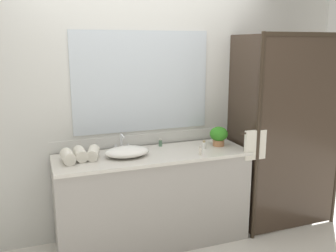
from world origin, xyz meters
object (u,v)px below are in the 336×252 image
(amenity_bottle_shampoo, at_px, (204,145))
(rolled_towel_middle, at_px, (80,154))
(rolled_towel_far_edge, at_px, (93,153))
(sink_basin, at_px, (127,152))
(amenity_bottle_body_wash, at_px, (160,143))
(potted_plant, at_px, (219,135))
(amenity_bottle_lotion, at_px, (200,151))
(faucet, at_px, (122,145))
(rolled_towel_near_edge, at_px, (68,157))

(amenity_bottle_shampoo, relative_size, rolled_towel_middle, 0.36)
(rolled_towel_far_edge, bearing_deg, sink_basin, -9.46)
(sink_basin, distance_m, rolled_towel_far_edge, 0.30)
(amenity_bottle_body_wash, distance_m, rolled_towel_middle, 0.81)
(potted_plant, relative_size, amenity_bottle_shampoo, 2.39)
(sink_basin, bearing_deg, rolled_towel_middle, 172.24)
(sink_basin, xyz_separation_m, amenity_bottle_shampoo, (0.76, -0.01, -0.01))
(sink_basin, xyz_separation_m, amenity_bottle_lotion, (0.64, -0.18, -0.00))
(amenity_bottle_shampoo, bearing_deg, amenity_bottle_body_wash, 148.12)
(faucet, relative_size, amenity_bottle_shampoo, 2.12)
(potted_plant, height_order, amenity_bottle_body_wash, potted_plant)
(amenity_bottle_lotion, relative_size, amenity_bottle_body_wash, 1.15)
(amenity_bottle_lotion, bearing_deg, amenity_bottle_shampoo, 54.90)
(potted_plant, height_order, amenity_bottle_shampoo, potted_plant)
(faucet, bearing_deg, rolled_towel_middle, -160.64)
(faucet, relative_size, amenity_bottle_body_wash, 2.30)
(amenity_bottle_lotion, relative_size, rolled_towel_far_edge, 0.38)
(sink_basin, bearing_deg, amenity_bottle_lotion, -15.69)
(potted_plant, bearing_deg, rolled_towel_near_edge, -178.81)
(faucet, relative_size, rolled_towel_middle, 0.77)
(amenity_bottle_lotion, distance_m, rolled_towel_middle, 1.07)
(amenity_bottle_lotion, distance_m, rolled_towel_near_edge, 1.17)
(rolled_towel_far_edge, bearing_deg, rolled_towel_middle, 176.84)
(faucet, bearing_deg, amenity_bottle_shampoo, -15.30)
(amenity_bottle_shampoo, height_order, rolled_towel_far_edge, rolled_towel_far_edge)
(sink_basin, xyz_separation_m, rolled_towel_near_edge, (-0.51, 0.01, 0.01))
(rolled_towel_near_edge, bearing_deg, faucet, 20.44)
(amenity_bottle_shampoo, xyz_separation_m, rolled_towel_middle, (-1.16, 0.07, 0.01))
(potted_plant, height_order, rolled_towel_far_edge, potted_plant)
(potted_plant, xyz_separation_m, amenity_bottle_shampoo, (-0.18, -0.05, -0.07))
(amenity_bottle_shampoo, xyz_separation_m, rolled_towel_far_edge, (-1.05, 0.06, 0.01))
(amenity_bottle_body_wash, height_order, rolled_towel_near_edge, rolled_towel_near_edge)
(rolled_towel_near_edge, xyz_separation_m, rolled_towel_far_edge, (0.22, 0.04, -0.00))
(potted_plant, xyz_separation_m, rolled_towel_near_edge, (-1.46, -0.03, -0.05))
(sink_basin, bearing_deg, rolled_towel_far_edge, 170.54)
(sink_basin, height_order, rolled_towel_far_edge, rolled_towel_far_edge)
(faucet, height_order, rolled_towel_near_edge, faucet)
(amenity_bottle_lotion, relative_size, rolled_towel_middle, 0.38)
(sink_basin, height_order, rolled_towel_middle, rolled_towel_middle)
(amenity_bottle_body_wash, bearing_deg, amenity_bottle_shampoo, -31.88)
(potted_plant, bearing_deg, amenity_bottle_body_wash, 161.69)
(faucet, relative_size, amenity_bottle_lotion, 2.01)
(sink_basin, xyz_separation_m, potted_plant, (0.94, 0.04, 0.06))
(sink_basin, distance_m, potted_plant, 0.95)
(faucet, bearing_deg, rolled_towel_far_edge, -153.29)
(amenity_bottle_body_wash, height_order, rolled_towel_far_edge, rolled_towel_far_edge)
(sink_basin, height_order, faucet, faucet)
(rolled_towel_middle, bearing_deg, rolled_towel_near_edge, -155.72)
(amenity_bottle_body_wash, relative_size, rolled_towel_far_edge, 0.33)
(potted_plant, bearing_deg, rolled_towel_far_edge, 179.39)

